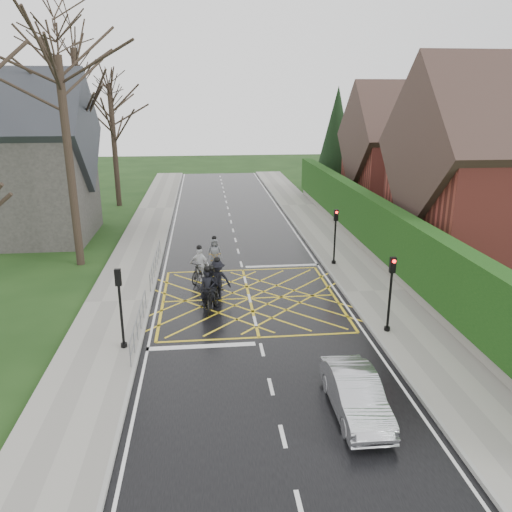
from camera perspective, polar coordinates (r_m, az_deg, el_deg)
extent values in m
plane|color=black|center=(23.42, -0.74, -4.88)|extent=(120.00, 120.00, 0.00)
cube|color=black|center=(23.41, -0.74, -4.87)|extent=(9.00, 80.00, 0.01)
cube|color=gray|center=(24.63, 13.33, -4.02)|extent=(3.00, 80.00, 0.15)
cube|color=gray|center=(23.65, -15.44, -5.12)|extent=(3.00, 80.00, 0.15)
cube|color=slate|center=(30.45, 12.86, 0.77)|extent=(0.50, 38.00, 0.70)
cube|color=#11350E|center=(30.00, 13.08, 3.97)|extent=(0.90, 38.00, 2.80)
cube|color=maroon|center=(31.05, 26.81, 5.16)|extent=(11.00, 9.00, 6.50)
cube|color=maroon|center=(43.33, 16.95, 9.03)|extent=(9.00, 8.00, 6.00)
cube|color=#372721|center=(43.03, 17.30, 12.84)|extent=(9.80, 8.80, 8.80)
cube|color=maroon|center=(44.04, 20.98, 15.98)|extent=(0.70, 0.70, 1.60)
cylinder|color=black|center=(49.91, 8.91, 7.85)|extent=(0.50, 0.50, 1.20)
cone|color=black|center=(49.36, 9.16, 12.88)|extent=(4.60, 4.60, 10.00)
cube|color=#2D2B28|center=(35.88, -24.91, 7.29)|extent=(8.00, 7.00, 7.00)
cube|color=#26282D|center=(35.51, -25.63, 12.67)|extent=(8.80, 7.80, 7.80)
cylinder|color=black|center=(28.62, -20.50, 9.61)|extent=(0.44, 0.44, 11.00)
cylinder|color=black|center=(36.54, -19.14, 12.08)|extent=(0.44, 0.44, 12.00)
cylinder|color=black|center=(44.32, -15.87, 11.91)|extent=(0.44, 0.44, 10.00)
cylinder|color=slate|center=(19.91, -13.33, -6.49)|extent=(0.05, 5.00, 0.05)
cylinder|color=slate|center=(20.09, -13.24, -7.66)|extent=(0.04, 5.00, 0.04)
cylinder|color=slate|center=(17.91, -14.16, -11.22)|extent=(0.04, 0.04, 1.00)
cylinder|color=slate|center=(22.38, -12.49, -5.04)|extent=(0.04, 0.04, 1.00)
cylinder|color=slate|center=(26.89, -11.47, 0.06)|extent=(0.05, 6.00, 0.05)
cylinder|color=slate|center=(27.02, -11.41, -0.85)|extent=(0.04, 6.00, 0.04)
cylinder|color=slate|center=(24.23, -12.01, -3.22)|extent=(0.04, 0.04, 1.00)
cylinder|color=slate|center=(29.89, -10.92, 0.88)|extent=(0.04, 0.04, 1.00)
cylinder|color=black|center=(27.71, 8.99, 1.81)|extent=(0.10, 0.10, 3.00)
cylinder|color=black|center=(28.11, 8.86, -0.84)|extent=(0.24, 0.24, 0.30)
cube|color=black|center=(27.37, 9.13, 4.63)|extent=(0.22, 0.16, 0.62)
sphere|color=#FF0C0C|center=(27.21, 9.21, 4.94)|extent=(0.14, 0.14, 0.14)
cylinder|color=black|center=(20.16, 15.03, -4.76)|extent=(0.10, 0.10, 3.00)
cylinder|color=black|center=(20.70, 14.73, -8.22)|extent=(0.24, 0.24, 0.30)
cube|color=black|center=(19.68, 15.35, -0.99)|extent=(0.22, 0.16, 0.62)
sphere|color=#FF0C0C|center=(19.52, 15.52, -0.60)|extent=(0.14, 0.14, 0.14)
cylinder|color=black|center=(18.87, -15.15, -6.36)|extent=(0.10, 0.10, 3.00)
cylinder|color=black|center=(19.45, -14.83, -10.00)|extent=(0.24, 0.24, 0.30)
cube|color=black|center=(18.36, -15.50, -2.37)|extent=(0.22, 0.16, 0.62)
sphere|color=#FF0C0C|center=(18.41, -15.49, -1.71)|extent=(0.14, 0.14, 0.14)
imported|color=black|center=(22.14, -5.51, -4.82)|extent=(0.79, 2.09, 1.09)
imported|color=black|center=(22.09, -5.55, -3.81)|extent=(0.69, 0.46, 1.85)
sphere|color=black|center=(21.76, -5.62, -1.50)|extent=(0.29, 0.29, 0.29)
imported|color=black|center=(22.24, -5.09, -4.54)|extent=(0.94, 2.08, 1.20)
imported|color=black|center=(22.21, -5.12, -3.68)|extent=(1.01, 0.85, 1.84)
sphere|color=black|center=(21.88, -5.19, -1.38)|extent=(0.29, 0.29, 0.29)
imported|color=black|center=(23.12, -4.40, -3.74)|extent=(1.07, 2.23, 1.12)
imported|color=black|center=(23.07, -4.43, -2.74)|extent=(1.33, 0.89, 1.91)
sphere|color=black|center=(22.75, -4.49, -0.45)|extent=(0.30, 0.30, 0.30)
imported|color=black|center=(25.51, -6.43, -1.68)|extent=(1.27, 1.95, 1.14)
imported|color=silver|center=(25.51, -6.45, -0.96)|extent=(1.11, 0.81, 1.75)
sphere|color=black|center=(25.24, -6.52, 0.96)|extent=(0.27, 0.27, 0.27)
imported|color=#B77D16|center=(27.44, -4.74, -0.40)|extent=(0.71, 1.89, 0.98)
imported|color=#585B5F|center=(27.43, -4.76, 0.35)|extent=(0.83, 0.56, 1.67)
sphere|color=black|center=(27.19, -4.81, 2.07)|extent=(0.26, 0.26, 0.26)
imported|color=#AAABB1|center=(15.56, 11.32, -15.24)|extent=(1.33, 3.80, 1.25)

